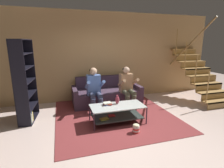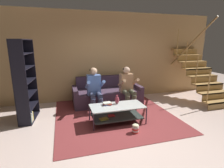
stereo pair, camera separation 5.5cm
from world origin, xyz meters
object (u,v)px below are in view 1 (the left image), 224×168
at_px(couch, 107,94).
at_px(person_seated_right, 127,86).
at_px(person_seated_left, 94,88).
at_px(vase, 117,100).
at_px(coffee_table, 117,111).
at_px(popcorn_tub, 136,128).
at_px(book_stack, 108,104).
at_px(bookshelf, 23,85).

relative_size(couch, person_seated_right, 1.76).
distance_m(person_seated_left, vase, 0.91).
bearing_deg(person_seated_right, vase, -126.16).
bearing_deg(coffee_table, vase, 72.08).
height_order(vase, popcorn_tub, vase).
bearing_deg(coffee_table, book_stack, 148.47).
distance_m(person_seated_left, coffee_table, 1.08).
xyz_separation_m(person_seated_left, vase, (0.40, -0.81, -0.13)).
bearing_deg(popcorn_tub, person_seated_left, 111.06).
height_order(couch, person_seated_left, person_seated_left).
height_order(book_stack, popcorn_tub, book_stack).
bearing_deg(book_stack, vase, 1.04).
relative_size(bookshelf, popcorn_tub, 9.74).
bearing_deg(popcorn_tub, bookshelf, 149.11).
distance_m(person_seated_left, popcorn_tub, 1.75).
distance_m(coffee_table, bookshelf, 2.36).
bearing_deg(book_stack, bookshelf, 160.33).
bearing_deg(book_stack, popcorn_tub, -58.95).
bearing_deg(person_seated_left, couch, 47.28).
bearing_deg(coffee_table, couch, 84.72).
xyz_separation_m(vase, popcorn_tub, (0.19, -0.73, -0.44)).
bearing_deg(person_seated_right, coffee_table, -124.00).
height_order(vase, book_stack, vase).
bearing_deg(couch, vase, -94.02).
distance_m(vase, book_stack, 0.26).
relative_size(person_seated_right, vase, 5.56).
bearing_deg(couch, coffee_table, -95.28).
xyz_separation_m(book_stack, bookshelf, (-1.93, 0.69, 0.44)).
relative_size(coffee_table, popcorn_tub, 6.34).
bearing_deg(vase, coffee_table, -107.92).
xyz_separation_m(coffee_table, bookshelf, (-2.13, 0.81, 0.62)).
height_order(person_seated_right, coffee_table, person_seated_right).
xyz_separation_m(person_seated_left, popcorn_tub, (0.59, -1.54, -0.57)).
height_order(couch, book_stack, couch).
relative_size(person_seated_right, book_stack, 5.13).
bearing_deg(bookshelf, couch, 16.31).
xyz_separation_m(person_seated_right, bookshelf, (-2.77, -0.12, 0.24)).
bearing_deg(person_seated_left, bookshelf, -175.94).
distance_m(couch, bookshelf, 2.45).
height_order(person_seated_right, book_stack, person_seated_right).
bearing_deg(person_seated_left, popcorn_tub, -68.94).
bearing_deg(vase, bookshelf, 162.51).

